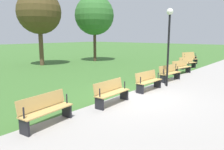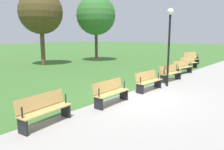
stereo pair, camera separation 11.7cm
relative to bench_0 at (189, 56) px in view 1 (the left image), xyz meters
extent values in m
plane|color=#3D6B2D|center=(14.58, 3.03, -0.47)|extent=(120.00, 120.00, 0.00)
cube|color=#A39E99|center=(14.58, 4.96, -0.47)|extent=(44.62, 5.01, 0.01)
cube|color=tan|center=(0.03, 0.06, -0.02)|extent=(1.69, 1.05, 0.04)
cube|color=tan|center=(-0.05, -0.12, 0.22)|extent=(1.56, 0.74, 0.40)
cube|color=black|center=(-0.68, 0.36, -0.25)|extent=(0.20, 0.37, 0.43)
cylinder|color=black|center=(-0.67, 0.38, 0.14)|extent=(0.06, 0.06, 0.30)
cube|color=black|center=(0.73, -0.24, -0.25)|extent=(0.20, 0.37, 0.43)
cylinder|color=black|center=(0.74, -0.22, 0.14)|extent=(0.06, 0.06, 0.30)
cube|color=tan|center=(2.56, 1.03, -0.02)|extent=(1.70, 0.95, 0.04)
cube|color=tan|center=(2.50, 0.85, 0.22)|extent=(1.60, 0.63, 0.40)
cube|color=black|center=(1.84, 1.28, -0.25)|extent=(0.18, 0.37, 0.43)
cylinder|color=black|center=(1.85, 1.30, 0.14)|extent=(0.06, 0.06, 0.30)
cube|color=black|center=(3.29, 0.79, -0.25)|extent=(0.18, 0.37, 0.43)
cylinder|color=black|center=(3.30, 0.81, 0.14)|extent=(0.06, 0.06, 0.30)
cube|color=tan|center=(5.17, 1.82, -0.02)|extent=(1.71, 0.84, 0.04)
cube|color=tan|center=(5.12, 1.63, 0.22)|extent=(1.62, 0.52, 0.40)
cube|color=black|center=(4.43, 2.01, -0.25)|extent=(0.15, 0.38, 0.43)
cylinder|color=black|center=(4.43, 2.03, 0.14)|extent=(0.05, 0.05, 0.30)
cube|color=black|center=(5.91, 1.62, -0.25)|extent=(0.15, 0.38, 0.43)
cylinder|color=black|center=(5.91, 1.64, 0.14)|extent=(0.05, 0.05, 0.30)
cube|color=tan|center=(7.82, 2.41, -0.02)|extent=(1.70, 0.73, 0.04)
cube|color=tan|center=(7.78, 2.21, 0.22)|extent=(1.64, 0.40, 0.40)
cube|color=black|center=(7.07, 2.55, -0.25)|extent=(0.13, 0.38, 0.43)
cylinder|color=black|center=(7.07, 2.57, 0.14)|extent=(0.05, 0.05, 0.30)
cube|color=black|center=(8.57, 2.27, -0.25)|extent=(0.13, 0.38, 0.43)
cylinder|color=black|center=(8.58, 2.29, 0.14)|extent=(0.05, 0.05, 0.30)
cube|color=tan|center=(10.51, 2.81, -0.02)|extent=(1.69, 0.62, 0.04)
cube|color=tan|center=(10.49, 2.61, 0.22)|extent=(1.65, 0.29, 0.40)
cube|color=black|center=(9.75, 2.89, -0.25)|extent=(0.10, 0.38, 0.43)
cylinder|color=black|center=(9.75, 2.91, 0.14)|extent=(0.05, 0.05, 0.30)
cube|color=black|center=(11.27, 2.72, -0.25)|extent=(0.10, 0.38, 0.43)
cylinder|color=black|center=(11.27, 2.74, 0.14)|extent=(0.05, 0.05, 0.30)
cube|color=tan|center=(13.22, 3.01, -0.02)|extent=(1.67, 0.50, 0.04)
cube|color=tan|center=(13.21, 2.81, 0.22)|extent=(1.65, 0.17, 0.40)
cube|color=black|center=(12.45, 3.03, -0.25)|extent=(0.07, 0.38, 0.43)
cylinder|color=black|center=(12.46, 3.05, 0.14)|extent=(0.05, 0.05, 0.30)
cube|color=black|center=(13.98, 2.98, -0.25)|extent=(0.07, 0.38, 0.43)
cylinder|color=black|center=(13.99, 3.00, 0.14)|extent=(0.05, 0.05, 0.30)
cube|color=tan|center=(15.94, 3.01, -0.02)|extent=(1.67, 0.50, 0.04)
cube|color=tan|center=(15.95, 2.81, 0.22)|extent=(1.65, 0.17, 0.40)
cube|color=black|center=(15.17, 2.98, -0.25)|extent=(0.07, 0.38, 0.43)
cylinder|color=black|center=(15.17, 3.00, 0.14)|extent=(0.05, 0.05, 0.30)
cube|color=black|center=(16.70, 3.03, -0.25)|extent=(0.07, 0.38, 0.43)
cylinder|color=black|center=(16.70, 3.05, 0.14)|extent=(0.05, 0.05, 0.30)
cube|color=tan|center=(18.65, 2.81, -0.02)|extent=(1.69, 0.62, 0.04)
cube|color=tan|center=(18.67, 2.61, 0.22)|extent=(1.65, 0.29, 0.40)
cube|color=black|center=(17.89, 2.72, -0.25)|extent=(0.10, 0.38, 0.43)
cylinder|color=black|center=(17.89, 2.74, 0.14)|extent=(0.05, 0.05, 0.30)
cube|color=black|center=(19.41, 2.89, -0.25)|extent=(0.10, 0.38, 0.43)
cylinder|color=black|center=(19.41, 2.91, 0.14)|extent=(0.05, 0.05, 0.30)
cylinder|color=brown|center=(11.31, -8.73, 1.18)|extent=(0.36, 0.36, 3.30)
sphere|color=#4C3D1E|center=(11.31, -8.73, 4.02)|extent=(3.67, 3.67, 3.67)
cylinder|color=#4C3828|center=(6.08, -7.37, 1.16)|extent=(0.29, 0.29, 3.26)
sphere|color=#336B2D|center=(6.08, -7.37, 4.03)|extent=(3.84, 3.84, 3.84)
cylinder|color=black|center=(11.86, 3.25, 1.31)|extent=(0.10, 0.10, 3.55)
sphere|color=white|center=(11.86, 3.25, 3.22)|extent=(0.32, 0.32, 0.32)
camera|label=1|loc=(22.08, 8.02, 2.09)|focal=35.13mm
camera|label=2|loc=(22.01, 8.11, 2.09)|focal=35.13mm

